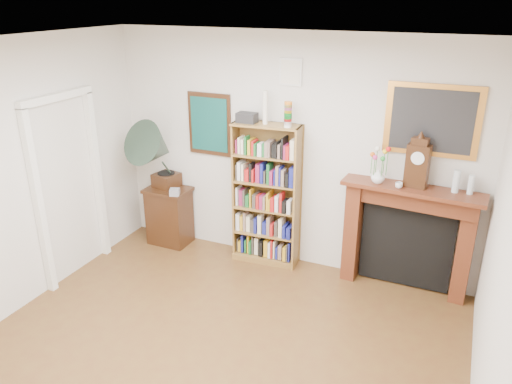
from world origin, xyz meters
TOP-DOWN VIEW (x-y plane):
  - room at (0.00, 0.00)m, footprint 4.51×5.01m
  - door_casing at (-2.21, 1.20)m, footprint 0.08×1.02m
  - teal_poster at (-1.05, 2.48)m, footprint 0.58×0.04m
  - small_picture at (0.00, 2.48)m, footprint 0.26×0.04m
  - gilt_painting at (1.55, 2.48)m, footprint 0.95×0.04m
  - bookshelf at (-0.23, 2.33)m, footprint 0.83×0.35m
  - side_cabinet at (-1.60, 2.27)m, footprint 0.58×0.42m
  - fireplace at (1.46, 2.39)m, footprint 1.51×0.46m
  - gramophone at (-1.65, 2.18)m, footprint 0.71×0.83m
  - cd_stack at (-1.39, 2.12)m, footprint 0.16×0.16m
  - mantel_clock at (1.47, 2.35)m, footprint 0.25×0.16m
  - flower_vase at (1.09, 2.31)m, footprint 0.16×0.16m
  - teacup at (1.32, 2.25)m, footprint 0.10×0.10m
  - bottle_left at (1.87, 2.36)m, footprint 0.07×0.07m
  - bottle_right at (2.01, 2.37)m, footprint 0.06×0.06m

SIDE VIEW (x-z plane):
  - side_cabinet at x=-1.60m, z-range 0.00..0.78m
  - fireplace at x=1.46m, z-range 0.12..1.37m
  - cd_stack at x=-1.39m, z-range 0.78..0.86m
  - bookshelf at x=-0.23m, z-range -0.03..2.01m
  - door_casing at x=-2.21m, z-range 0.18..2.35m
  - teacup at x=1.32m, z-range 1.26..1.32m
  - gramophone at x=-1.65m, z-range 0.84..1.80m
  - flower_vase at x=1.09m, z-range 1.26..1.41m
  - bottle_right at x=2.01m, z-range 1.26..1.46m
  - bottle_left at x=1.87m, z-range 1.26..1.50m
  - room at x=0.00m, z-range -0.01..2.81m
  - mantel_clock at x=1.47m, z-range 1.25..1.78m
  - teal_poster at x=-1.05m, z-range 1.26..2.04m
  - gilt_painting at x=1.55m, z-range 1.58..2.33m
  - small_picture at x=0.00m, z-range 2.20..2.50m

